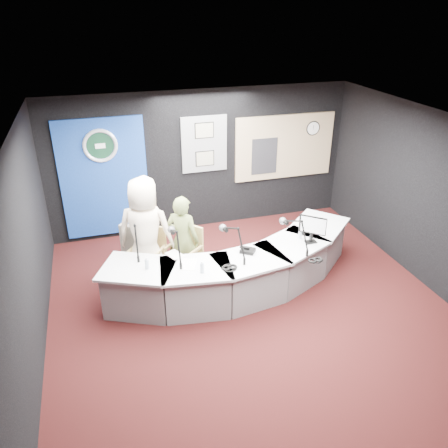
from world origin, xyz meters
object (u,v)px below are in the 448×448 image
object	(u,v)px
armchair_right	(184,257)
armchair_left	(148,257)
broadcast_desk	(237,270)
person_woman	(183,240)
person_man	(145,233)

from	to	relation	value
armchair_right	armchair_left	bearing A→B (deg)	-142.77
broadcast_desk	armchair_left	size ratio (longest dim) A/B	4.77
broadcast_desk	person_woman	world-z (taller)	person_woman
armchair_left	person_woman	xyz separation A→B (m)	(0.58, -0.12, 0.30)
person_woman	person_man	bearing A→B (deg)	23.66
armchair_left	person_man	xyz separation A→B (m)	(0.00, 0.00, 0.46)
broadcast_desk	person_woman	size ratio (longest dim) A/B	2.92
broadcast_desk	person_man	xyz separation A→B (m)	(-1.35, 0.64, 0.56)
armchair_left	armchair_right	distance (m)	0.59
armchair_left	armchair_right	bearing A→B (deg)	23.88
armchair_left	person_man	distance (m)	0.46
broadcast_desk	armchair_left	bearing A→B (deg)	154.72
broadcast_desk	person_woman	distance (m)	1.01
person_man	broadcast_desk	bearing A→B (deg)	177.78
broadcast_desk	armchair_left	world-z (taller)	armchair_left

